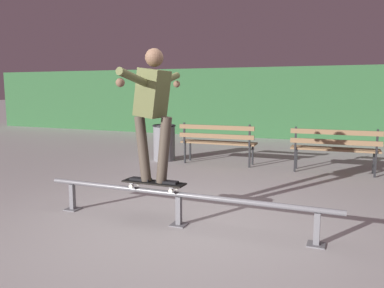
# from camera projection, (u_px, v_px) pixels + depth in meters

# --- Properties ---
(ground_plane) EXTENTS (90.00, 90.00, 0.00)m
(ground_plane) POSITION_uv_depth(u_px,v_px,m) (177.00, 226.00, 4.50)
(ground_plane) COLOR #ADAAA8
(hedge_backdrop) EXTENTS (24.00, 1.20, 2.27)m
(hedge_backdrop) POSITION_uv_depth(u_px,v_px,m) (292.00, 103.00, 12.58)
(hedge_backdrop) COLOR #2D5B33
(hedge_backdrop) RESTS_ON ground
(grind_rail) EXTENTS (3.64, 0.18, 0.40)m
(grind_rail) POSITION_uv_depth(u_px,v_px,m) (179.00, 200.00, 4.49)
(grind_rail) COLOR slate
(grind_rail) RESTS_ON ground
(skateboard) EXTENTS (0.78, 0.21, 0.09)m
(skateboard) POSITION_uv_depth(u_px,v_px,m) (154.00, 183.00, 4.59)
(skateboard) COLOR black
(skateboard) RESTS_ON grind_rail
(skateboarder) EXTENTS (0.62, 1.41, 1.56)m
(skateboarder) POSITION_uv_depth(u_px,v_px,m) (153.00, 104.00, 4.46)
(skateboarder) COLOR black
(skateboarder) RESTS_ON skateboard
(park_bench_leftmost) EXTENTS (1.61, 0.47, 0.88)m
(park_bench_leftmost) POSITION_uv_depth(u_px,v_px,m) (217.00, 139.00, 8.09)
(park_bench_leftmost) COLOR black
(park_bench_leftmost) RESTS_ON ground
(park_bench_left_center) EXTENTS (1.61, 0.47, 0.88)m
(park_bench_left_center) POSITION_uv_depth(u_px,v_px,m) (335.00, 146.00, 7.22)
(park_bench_left_center) COLOR black
(park_bench_left_center) RESTS_ON ground
(trash_can) EXTENTS (0.52, 0.52, 0.80)m
(trash_can) POSITION_uv_depth(u_px,v_px,m) (164.00, 142.00, 8.60)
(trash_can) COLOR slate
(trash_can) RESTS_ON ground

